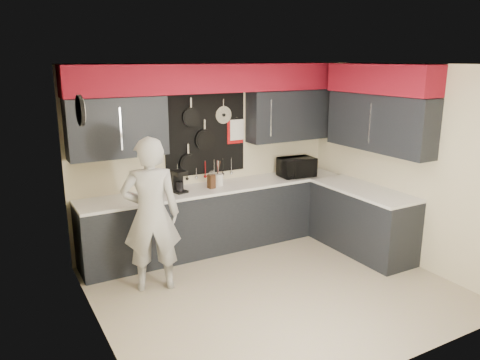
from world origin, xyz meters
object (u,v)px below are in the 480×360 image
person (151,215)px  utensil_crock (219,180)px  coffee_maker (179,181)px  knife_block (211,181)px  microwave (297,167)px

person → utensil_crock: bearing=-131.3°
coffee_maker → person: size_ratio=0.16×
knife_block → utensil_crock: size_ratio=1.21×
microwave → person: 2.60m
microwave → utensil_crock: size_ratio=3.27×
knife_block → utensil_crock: 0.19m
person → microwave: bearing=-148.3°
knife_block → coffee_maker: coffee_maker is taller
knife_block → person: bearing=-158.4°
knife_block → coffee_maker: bearing=164.4°
knife_block → utensil_crock: (0.16, 0.09, -0.02)m
utensil_crock → microwave: bearing=-5.8°
microwave → utensil_crock: 1.26m
coffee_maker → person: (-0.63, -0.72, -0.16)m
coffee_maker → knife_block: bearing=-18.7°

